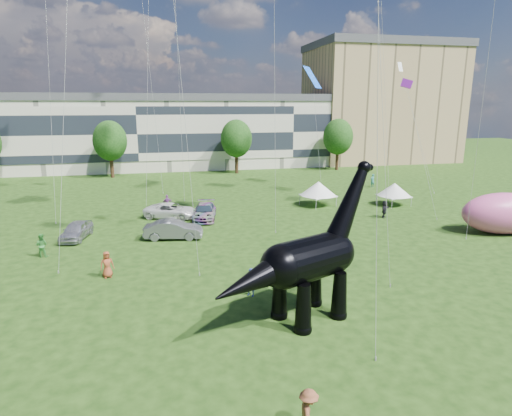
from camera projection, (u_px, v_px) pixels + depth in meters
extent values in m
plane|color=#16330C|center=(263.00, 352.00, 20.14)|extent=(220.00, 220.00, 0.00)
cube|color=beige|center=(139.00, 135.00, 75.88)|extent=(78.00, 11.00, 12.00)
cube|color=tan|center=(380.00, 106.00, 87.56)|extent=(28.00, 18.00, 22.00)
cylinder|color=#382314|center=(112.00, 167.00, 67.55)|extent=(0.56, 0.56, 3.20)
ellipsoid|color=#14380F|center=(110.00, 137.00, 66.43)|extent=(5.20, 5.20, 6.24)
cylinder|color=#382314|center=(237.00, 164.00, 71.72)|extent=(0.56, 0.56, 3.20)
ellipsoid|color=#14380F|center=(236.00, 135.00, 70.60)|extent=(5.20, 5.20, 6.24)
cylinder|color=#382314|center=(337.00, 161.00, 75.47)|extent=(0.56, 0.56, 3.20)
ellipsoid|color=#14380F|center=(338.00, 134.00, 74.36)|extent=(5.20, 5.20, 6.24)
cone|color=black|center=(303.00, 308.00, 21.61)|extent=(1.19, 1.19, 2.62)
sphere|color=black|center=(303.00, 329.00, 21.88)|extent=(0.96, 0.96, 0.96)
cone|color=black|center=(279.00, 295.00, 23.12)|extent=(1.19, 1.19, 2.62)
sphere|color=black|center=(279.00, 314.00, 23.39)|extent=(0.96, 0.96, 0.96)
cone|color=black|center=(339.00, 295.00, 23.11)|extent=(1.19, 1.19, 2.62)
sphere|color=black|center=(338.00, 314.00, 23.38)|extent=(0.96, 0.96, 0.96)
cone|color=black|center=(315.00, 283.00, 24.61)|extent=(1.19, 1.19, 2.62)
sphere|color=black|center=(314.00, 302.00, 24.89)|extent=(0.96, 0.96, 0.96)
cylinder|color=black|center=(309.00, 259.00, 22.57)|extent=(4.30, 3.63, 2.35)
sphere|color=black|center=(283.00, 266.00, 21.52)|extent=(2.35, 2.35, 2.35)
sphere|color=black|center=(334.00, 252.00, 23.62)|extent=(2.27, 2.27, 2.27)
cone|color=black|center=(349.00, 205.00, 23.63)|extent=(3.53, 2.52, 4.62)
sphere|color=black|center=(364.00, 167.00, 23.76)|extent=(0.73, 0.73, 0.73)
cylinder|color=black|center=(367.00, 168.00, 23.92)|extent=(0.71, 0.60, 0.38)
cone|color=black|center=(254.00, 280.00, 20.56)|extent=(4.96, 3.53, 2.56)
imported|color=#BDBDC2|center=(76.00, 230.00, 36.82)|extent=(2.60, 4.72, 1.52)
imported|color=slate|center=(173.00, 230.00, 36.85)|extent=(5.19, 2.51, 1.64)
imported|color=silver|center=(171.00, 211.00, 43.64)|extent=(5.97, 4.36, 1.51)
imported|color=#595960|center=(205.00, 212.00, 43.22)|extent=(3.03, 5.61, 1.54)
cube|color=white|center=(318.00, 196.00, 48.86)|extent=(4.05, 4.05, 0.13)
cone|color=white|center=(318.00, 188.00, 48.66)|extent=(5.13, 5.13, 1.59)
cylinder|color=#999999|center=(316.00, 205.00, 47.02)|extent=(0.06, 0.06, 1.17)
cylinder|color=#999999|center=(336.00, 202.00, 48.53)|extent=(0.06, 0.06, 1.17)
cylinder|color=#999999|center=(300.00, 200.00, 49.47)|extent=(0.06, 0.06, 1.17)
cylinder|color=#999999|center=(319.00, 197.00, 50.99)|extent=(0.06, 0.06, 1.17)
cube|color=white|center=(394.00, 196.00, 49.11)|extent=(3.41, 3.41, 0.12)
cone|color=white|center=(394.00, 189.00, 48.92)|extent=(4.31, 4.31, 1.47)
cylinder|color=#999999|center=(392.00, 204.00, 47.50)|extent=(0.06, 0.06, 1.08)
cylinder|color=#999999|center=(411.00, 202.00, 48.52)|extent=(0.06, 0.06, 1.08)
cylinder|color=#999999|center=(376.00, 199.00, 49.95)|extent=(0.06, 0.06, 1.08)
cylinder|color=#999999|center=(395.00, 197.00, 50.97)|extent=(0.06, 0.06, 1.08)
ellipsoid|color=#E4589F|center=(503.00, 213.00, 38.19)|extent=(8.02, 5.11, 3.71)
imported|color=brown|center=(308.00, 414.00, 14.75)|extent=(0.86, 1.29, 1.87)
imported|color=olive|center=(343.00, 223.00, 38.80)|extent=(1.15, 1.24, 1.68)
imported|color=#964425|center=(107.00, 265.00, 28.58)|extent=(1.01, 0.79, 1.83)
imported|color=#75377D|center=(167.00, 203.00, 46.00)|extent=(1.18, 0.69, 1.89)
imported|color=teal|center=(372.00, 181.00, 59.78)|extent=(0.79, 0.63, 1.87)
imported|color=#398C38|center=(42.00, 245.00, 32.46)|extent=(1.01, 0.86, 1.83)
imported|color=black|center=(384.00, 209.00, 43.68)|extent=(1.56, 1.53, 1.79)
imported|color=navy|center=(251.00, 282.00, 25.86)|extent=(0.75, 0.73, 1.73)
cube|color=purple|center=(407.00, 84.00, 45.17)|extent=(2.28, 2.73, 1.03)
plane|color=white|center=(400.00, 67.00, 58.78)|extent=(1.31, 0.93, 1.24)
plane|color=blue|center=(312.00, 77.00, 53.31)|extent=(3.42, 3.62, 2.68)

